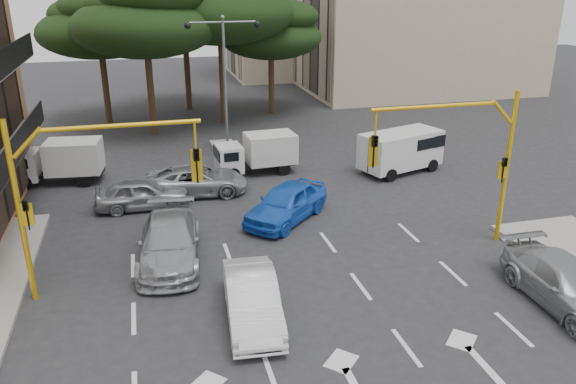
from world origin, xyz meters
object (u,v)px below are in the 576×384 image
at_px(street_lamp_center, 224,62).
at_px(car_silver_wagon, 169,242).
at_px(car_white_hatch, 252,299).
at_px(box_truck_a, 58,162).
at_px(car_silver_cross_a, 196,180).
at_px(car_silver_parked, 566,285).
at_px(box_truck_b, 257,154).
at_px(car_silver_cross_b, 142,193).
at_px(van_white, 400,152).
at_px(car_blue_compact, 286,203).
at_px(signal_mast_left, 78,183).
at_px(signal_mast_right, 467,150).

xyz_separation_m(street_lamp_center, car_silver_wagon, (-4.13, -12.46, -4.65)).
xyz_separation_m(car_white_hatch, box_truck_a, (-7.05, 14.54, 0.37)).
bearing_deg(car_silver_cross_a, street_lamp_center, -17.42).
relative_size(street_lamp_center, car_silver_parked, 1.54).
bearing_deg(box_truck_b, car_silver_cross_b, 116.44).
bearing_deg(van_white, car_white_hatch, -59.28).
xyz_separation_m(car_silver_parked, box_truck_a, (-16.86, 16.26, 0.36)).
distance_m(car_blue_compact, box_truck_b, 6.40).
xyz_separation_m(box_truck_a, box_truck_b, (10.00, -1.08, -0.04)).
height_order(car_white_hatch, car_blue_compact, car_blue_compact).
height_order(signal_mast_left, car_silver_cross_b, signal_mast_left).
bearing_deg(signal_mast_left, car_blue_compact, 27.67).
bearing_deg(car_silver_cross_a, box_truck_a, 68.31).
bearing_deg(car_silver_parked, car_blue_compact, 129.07).
relative_size(car_silver_parked, box_truck_b, 1.18).
relative_size(car_blue_compact, car_silver_parked, 0.93).
relative_size(signal_mast_right, box_truck_a, 1.35).
xyz_separation_m(signal_mast_right, van_white, (1.70, 8.76, -2.77)).
height_order(car_silver_wagon, box_truck_a, box_truck_a).
bearing_deg(box_truck_b, signal_mast_left, 139.76).
bearing_deg(street_lamp_center, box_truck_b, -74.22).
bearing_deg(car_silver_cross_b, street_lamp_center, -35.04).
bearing_deg(car_silver_parked, car_white_hatch, 171.01).
bearing_deg(signal_mast_right, car_silver_cross_a, 138.43).
xyz_separation_m(car_silver_cross_b, van_white, (13.50, 1.75, 0.40)).
height_order(car_white_hatch, box_truck_b, box_truck_b).
bearing_deg(van_white, signal_mast_right, -28.59).
bearing_deg(street_lamp_center, car_blue_compact, -84.44).
bearing_deg(box_truck_a, box_truck_b, -89.23).
relative_size(signal_mast_left, box_truck_b, 1.40).
bearing_deg(car_white_hatch, car_silver_parked, -4.99).
relative_size(signal_mast_left, car_silver_parked, 1.19).
distance_m(street_lamp_center, car_silver_wagon, 13.92).
bearing_deg(street_lamp_center, car_white_hatch, -96.55).
distance_m(signal_mast_left, street_lamp_center, 15.65).
bearing_deg(signal_mast_left, car_silver_cross_a, 61.96).
relative_size(car_white_hatch, car_silver_cross_b, 1.05).
bearing_deg(car_silver_parked, car_silver_wagon, 153.37).
relative_size(car_blue_compact, car_silver_cross_a, 0.95).
relative_size(street_lamp_center, car_white_hatch, 1.77).
distance_m(signal_mast_left, box_truck_b, 13.36).
distance_m(signal_mast_right, car_silver_parked, 5.77).
xyz_separation_m(car_silver_cross_b, box_truck_a, (-4.00, 4.54, 0.38)).
relative_size(box_truck_a, box_truck_b, 1.04).
bearing_deg(street_lamp_center, car_silver_parked, -67.23).
xyz_separation_m(car_silver_cross_a, car_silver_cross_b, (-2.56, -1.19, 0.03)).
height_order(signal_mast_left, car_silver_parked, signal_mast_left).
bearing_deg(car_silver_wagon, signal_mast_left, -143.56).
height_order(car_silver_cross_b, box_truck_b, box_truck_b).
relative_size(car_blue_compact, car_silver_wagon, 0.87).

